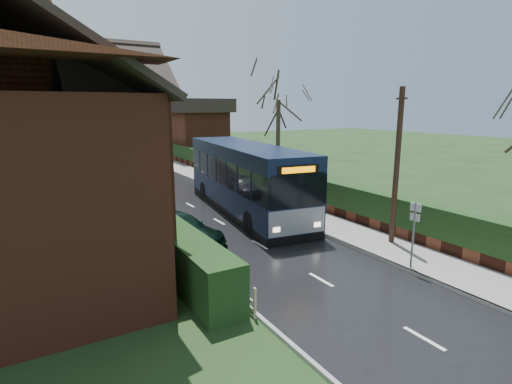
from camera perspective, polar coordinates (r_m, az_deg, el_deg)
ground at (r=15.29m, az=4.45°, el=-9.77°), size 140.00×140.00×0.00m
road at (r=23.79m, az=-9.39°, el=-1.87°), size 6.00×100.00×0.02m
pavement at (r=25.55m, az=-0.47°, el=-0.60°), size 2.50×100.00×0.14m
kerb_right at (r=24.99m, az=-2.86°, el=-0.91°), size 0.12×100.00×0.14m
kerb_left at (r=22.92m, az=-16.52°, el=-2.65°), size 0.12×100.00×0.10m
front_hedge at (r=17.84m, az=-15.39°, el=-4.25°), size 1.20×16.00×1.60m
picket_fence at (r=18.13m, az=-13.04°, el=-5.01°), size 0.10×16.00×0.90m
right_wall_hedge at (r=26.15m, az=2.47°, el=1.80°), size 0.60×50.00×1.80m
brick_house at (r=16.46m, az=-32.42°, el=5.66°), size 9.30×14.60×10.30m
bus at (r=21.86m, az=-1.56°, el=1.92°), size 4.35×12.38×3.68m
car_silver at (r=24.88m, az=-14.16°, el=-0.04°), size 1.82×3.75×1.23m
car_green at (r=17.00m, az=-10.99°, el=-5.34°), size 3.38×4.88×1.31m
car_distant at (r=49.90m, az=-19.46°, el=5.55°), size 1.75×3.77×1.19m
bus_stop_sign at (r=14.81m, az=21.65°, el=-4.57°), size 0.11×0.38×2.51m
telegraph_pole at (r=17.09m, az=19.45°, el=3.27°), size 0.41×0.79×6.46m
tree_right_far at (r=31.11m, az=3.24°, el=13.79°), size 4.58×4.58×8.85m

